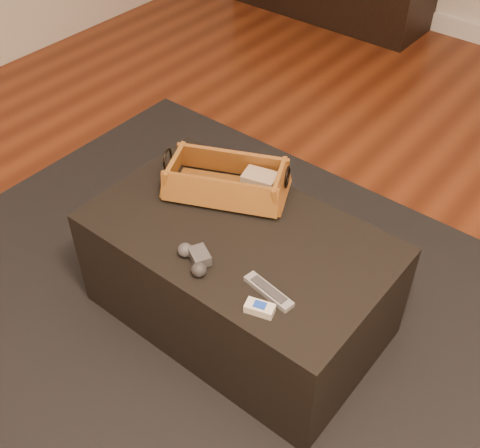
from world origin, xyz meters
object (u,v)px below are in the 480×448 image
Objects in this scene: silver_remote at (269,291)px; cream_gadget at (260,308)px; ottoman at (239,276)px; tv_remote at (219,189)px; game_controller at (195,258)px; wicker_basket at (226,182)px.

cream_gadget reaches higher than silver_remote.
ottoman is at bearing 146.97° from silver_remote.
ottoman is 0.31m from tv_remote.
ottoman is at bearing 85.82° from game_controller.
game_controller reaches higher than silver_remote.
wicker_basket is (-0.16, 0.13, 0.26)m from ottoman.
game_controller reaches higher than ottoman.
cream_gadget is at bearing -73.48° from silver_remote.
tv_remote is 2.41× the size of cream_gadget.
wicker_basket is 5.08× the size of cream_gadget.
cream_gadget is (0.41, -0.35, -0.04)m from wicker_basket.
game_controller is 0.25m from silver_remote.
ottoman is 4.50× the size of tv_remote.
tv_remote is 0.48m from silver_remote.
ottoman is 6.66× the size of game_controller.
wicker_basket reaches higher than tv_remote.
ottoman is 5.65× the size of silver_remote.
silver_remote is at bearing -63.09° from tv_remote.
silver_remote is at bearing 106.52° from cream_gadget.
ottoman is 0.31m from game_controller.
wicker_basket is at bearing 144.47° from silver_remote.
silver_remote is at bearing -35.53° from wicker_basket.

